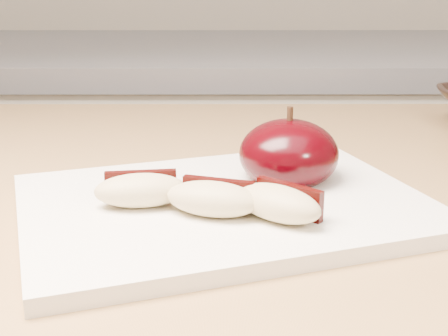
{
  "coord_description": "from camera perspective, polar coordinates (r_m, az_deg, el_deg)",
  "views": [
    {
      "loc": [
        -0.0,
        -0.05,
        1.08
      ],
      "look_at": [
        0.0,
        0.41,
        0.94
      ],
      "focal_mm": 50.0,
      "sensor_mm": 36.0,
      "label": 1
    }
  ],
  "objects": [
    {
      "name": "back_cabinet",
      "position": [
        1.39,
        -0.14,
        -8.31
      ],
      "size": [
        2.4,
        0.62,
        0.94
      ],
      "color": "silver",
      "rests_on": "ground"
    },
    {
      "name": "apple_half",
      "position": [
        0.53,
        5.93,
        1.27
      ],
      "size": [
        0.09,
        0.09,
        0.07
      ],
      "rotation": [
        0.0,
        0.0,
        0.07
      ],
      "color": "black",
      "rests_on": "cutting_board"
    },
    {
      "name": "apple_wedge_a",
      "position": [
        0.47,
        -7.61,
        -1.98
      ],
      "size": [
        0.07,
        0.04,
        0.03
      ],
      "rotation": [
        0.0,
        0.0,
        0.12
      ],
      "color": "tan",
      "rests_on": "cutting_board"
    },
    {
      "name": "apple_wedge_b",
      "position": [
        0.45,
        -0.99,
        -2.78
      ],
      "size": [
        0.08,
        0.05,
        0.03
      ],
      "rotation": [
        0.0,
        0.0,
        -0.31
      ],
      "color": "tan",
      "rests_on": "cutting_board"
    },
    {
      "name": "cutting_board",
      "position": [
        0.49,
        -0.0,
        -3.47
      ],
      "size": [
        0.36,
        0.31,
        0.01
      ],
      "primitive_type": "cube",
      "rotation": [
        0.0,
        0.0,
        0.33
      ],
      "color": "silver",
      "rests_on": "island_counter"
    },
    {
      "name": "apple_wedge_c",
      "position": [
        0.45,
        5.04,
        -3.17
      ],
      "size": [
        0.07,
        0.07,
        0.03
      ],
      "rotation": [
        0.0,
        0.0,
        -0.7
      ],
      "color": "tan",
      "rests_on": "cutting_board"
    }
  ]
}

